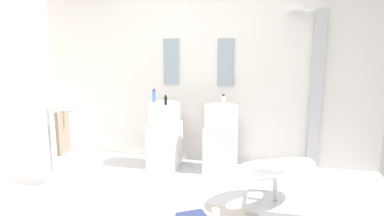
{
  "coord_description": "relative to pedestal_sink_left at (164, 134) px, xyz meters",
  "views": [
    {
      "loc": [
        0.98,
        -3.09,
        1.68
      ],
      "look_at": [
        0.15,
        0.55,
        0.95
      ],
      "focal_mm": 32.53,
      "sensor_mm": 36.0,
      "label": 1
    }
  ],
  "objects": [
    {
      "name": "ground_plane",
      "position": [
        0.38,
        -1.21,
        -0.47
      ],
      "size": [
        4.8,
        3.6,
        0.04
      ],
      "primitive_type": "cube",
      "color": "silver"
    },
    {
      "name": "coffee_mug",
      "position": [
        0.9,
        -1.3,
        -0.38
      ],
      "size": [
        0.08,
        0.08,
        0.1
      ],
      "primitive_type": "cylinder",
      "color": "white",
      "rests_on": "area_rug"
    },
    {
      "name": "soap_bottle_clear",
      "position": [
        0.77,
        0.12,
        0.48
      ],
      "size": [
        0.06,
        0.06,
        0.12
      ],
      "color": "silver",
      "rests_on": "pedestal_sink_right"
    },
    {
      "name": "soap_bottle_black",
      "position": [
        0.06,
        -0.12,
        0.48
      ],
      "size": [
        0.04,
        0.04,
        0.13
      ],
      "color": "black",
      "rests_on": "pedestal_sink_left"
    },
    {
      "name": "soap_bottle_blue",
      "position": [
        -0.15,
        0.04,
        0.5
      ],
      "size": [
        0.05,
        0.05,
        0.17
      ],
      "color": "#4C72B7",
      "rests_on": "pedestal_sink_left"
    },
    {
      "name": "shower_column",
      "position": [
        1.92,
        0.32,
        0.63
      ],
      "size": [
        0.49,
        0.24,
        2.05
      ],
      "color": "#B7BABF",
      "rests_on": "ground_plane"
    },
    {
      "name": "pedestal_sink_right",
      "position": [
        0.76,
        0.0,
        0.0
      ],
      "size": [
        0.43,
        0.43,
        0.97
      ],
      "color": "white",
      "rests_on": "ground_plane"
    },
    {
      "name": "lounge_chair",
      "position": [
        1.45,
        -0.88,
        -0.1
      ],
      "size": [
        1.02,
        1.02,
        0.65
      ],
      "color": "#B7BABF",
      "rests_on": "ground_plane"
    },
    {
      "name": "vanity_mirror_left",
      "position": [
        -0.0,
        0.37,
        0.94
      ],
      "size": [
        0.22,
        0.03,
        0.63
      ],
      "primitive_type": "cube",
      "color": "#8C9EA8"
    },
    {
      "name": "rear_partition",
      "position": [
        0.38,
        0.44,
        0.85
      ],
      "size": [
        4.8,
        0.1,
        2.6
      ],
      "primitive_type": "cube",
      "color": "silver",
      "rests_on": "ground_plane"
    },
    {
      "name": "pedestal_sink_left",
      "position": [
        0.0,
        0.0,
        0.0
      ],
      "size": [
        0.43,
        0.43,
        0.97
      ],
      "color": "white",
      "rests_on": "ground_plane"
    },
    {
      "name": "towel_rack",
      "position": [
        -0.95,
        -0.89,
        0.18
      ],
      "size": [
        0.37,
        0.22,
        0.95
      ],
      "color": "#B7BABF",
      "rests_on": "ground_plane"
    },
    {
      "name": "magazine_navy",
      "position": [
        0.67,
        -1.31,
        -0.42
      ],
      "size": [
        0.32,
        0.28,
        0.03
      ],
      "primitive_type": "cube",
      "rotation": [
        0.0,
        0.0,
        0.54
      ],
      "color": "navy",
      "rests_on": "area_rug"
    },
    {
      "name": "vanity_mirror_right",
      "position": [
        0.76,
        0.37,
        0.94
      ],
      "size": [
        0.22,
        0.03,
        0.63
      ],
      "primitive_type": "cube",
      "color": "#8C9EA8"
    }
  ]
}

